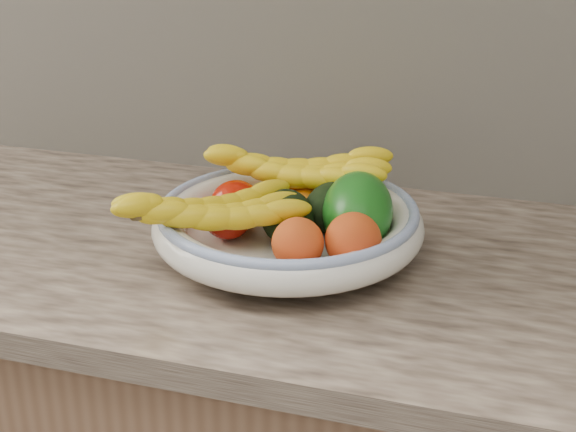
# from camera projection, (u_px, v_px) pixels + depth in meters

# --- Properties ---
(fruit_bowl) EXTENTS (0.39, 0.39, 0.08)m
(fruit_bowl) POSITION_uv_depth(u_px,v_px,m) (288.00, 223.00, 1.15)
(fruit_bowl) COLOR white
(fruit_bowl) RESTS_ON kitchen_counter
(clementine_back_left) EXTENTS (0.07, 0.07, 0.05)m
(clementine_back_left) POSITION_uv_depth(u_px,v_px,m) (285.00, 191.00, 1.26)
(clementine_back_left) COLOR #FC5605
(clementine_back_left) RESTS_ON fruit_bowl
(clementine_back_right) EXTENTS (0.06, 0.06, 0.05)m
(clementine_back_right) POSITION_uv_depth(u_px,v_px,m) (334.00, 199.00, 1.23)
(clementine_back_right) COLOR #DE5404
(clementine_back_right) RESTS_ON fruit_bowl
(clementine_back_mid) EXTENTS (0.06, 0.06, 0.05)m
(clementine_back_mid) POSITION_uv_depth(u_px,v_px,m) (308.00, 201.00, 1.22)
(clementine_back_mid) COLOR orange
(clementine_back_mid) RESTS_ON fruit_bowl
(tomato_left) EXTENTS (0.09, 0.09, 0.07)m
(tomato_left) POSITION_uv_depth(u_px,v_px,m) (236.00, 203.00, 1.19)
(tomato_left) COLOR #AD0F00
(tomato_left) RESTS_ON fruit_bowl
(tomato_near_left) EXTENTS (0.08, 0.08, 0.06)m
(tomato_near_left) POSITION_uv_depth(u_px,v_px,m) (228.00, 217.00, 1.14)
(tomato_near_left) COLOR #A71006
(tomato_near_left) RESTS_ON fruit_bowl
(avocado_center) EXTENTS (0.11, 0.13, 0.08)m
(avocado_center) POSITION_uv_depth(u_px,v_px,m) (287.00, 217.00, 1.14)
(avocado_center) COLOR black
(avocado_center) RESTS_ON fruit_bowl
(avocado_right) EXTENTS (0.10, 0.12, 0.07)m
(avocado_right) POSITION_uv_depth(u_px,v_px,m) (333.00, 207.00, 1.17)
(avocado_right) COLOR black
(avocado_right) RESTS_ON fruit_bowl
(green_mango) EXTENTS (0.16, 0.18, 0.13)m
(green_mango) POSITION_uv_depth(u_px,v_px,m) (357.00, 211.00, 1.12)
(green_mango) COLOR #105610
(green_mango) RESTS_ON fruit_bowl
(peach_front) EXTENTS (0.08, 0.08, 0.07)m
(peach_front) POSITION_uv_depth(u_px,v_px,m) (298.00, 243.00, 1.05)
(peach_front) COLOR orange
(peach_front) RESTS_ON fruit_bowl
(peach_right) EXTENTS (0.10, 0.10, 0.08)m
(peach_right) POSITION_uv_depth(u_px,v_px,m) (353.00, 240.00, 1.05)
(peach_right) COLOR orange
(peach_right) RESTS_ON fruit_bowl
(banana_bunch_back) EXTENTS (0.31, 0.14, 0.09)m
(banana_bunch_back) POSITION_uv_depth(u_px,v_px,m) (296.00, 175.00, 1.22)
(banana_bunch_back) COLOR yellow
(banana_bunch_back) RESTS_ON fruit_bowl
(banana_bunch_front) EXTENTS (0.29, 0.25, 0.08)m
(banana_bunch_front) POSITION_uv_depth(u_px,v_px,m) (211.00, 216.00, 1.09)
(banana_bunch_front) COLOR yellow
(banana_bunch_front) RESTS_ON fruit_bowl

